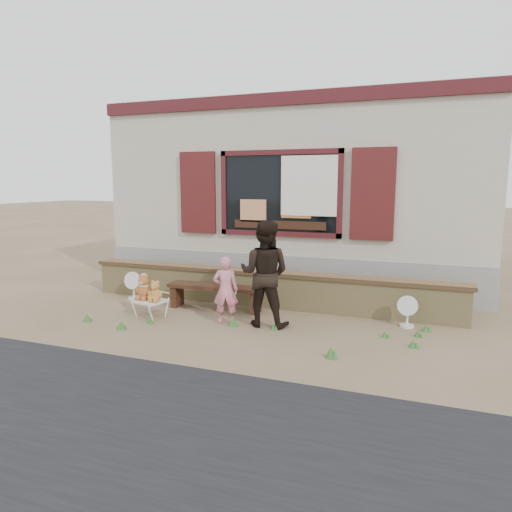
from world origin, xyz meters
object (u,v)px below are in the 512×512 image
at_px(child, 226,290).
at_px(folding_chair, 150,302).
at_px(bench, 215,292).
at_px(adult, 265,273).
at_px(teddy_bear_left, 144,286).
at_px(teddy_bear_right, 156,291).

bearing_deg(child, folding_chair, -13.40).
relative_size(bench, adult, 1.05).
relative_size(folding_chair, child, 0.51).
distance_m(teddy_bear_left, child, 1.50).
bearing_deg(folding_chair, teddy_bear_right, -0.00).
bearing_deg(teddy_bear_right, bench, 63.39).
distance_m(bench, child, 0.89).
relative_size(teddy_bear_right, child, 0.33).
xyz_separation_m(folding_chair, teddy_bear_left, (-0.14, 0.03, 0.24)).
bearing_deg(teddy_bear_left, teddy_bear_right, 0.00).
bearing_deg(bench, teddy_bear_right, -133.31).
bearing_deg(teddy_bear_right, teddy_bear_left, -180.00).
xyz_separation_m(bench, teddy_bear_left, (-0.99, -0.75, 0.18)).
bearing_deg(bench, adult, -28.66).
bearing_deg(folding_chair, teddy_bear_left, -180.00).
relative_size(bench, teddy_bear_right, 4.83).
bearing_deg(teddy_bear_left, folding_chair, 0.00).
bearing_deg(child, teddy_bear_right, -11.35).
relative_size(bench, teddy_bear_left, 4.08).
bearing_deg(teddy_bear_right, folding_chair, 180.00).
xyz_separation_m(teddy_bear_right, child, (1.23, 0.13, 0.08)).
relative_size(teddy_bear_left, teddy_bear_right, 1.18).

